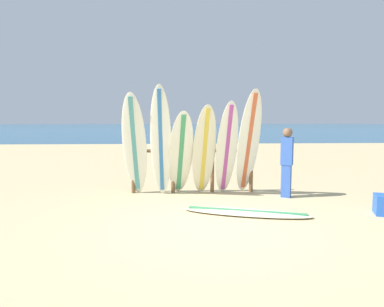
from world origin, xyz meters
name	(u,v)px	position (x,y,z in m)	size (l,w,h in m)	color
ground_plane	(216,227)	(0.00, 0.00, 0.00)	(120.00, 120.00, 0.00)	tan
ocean_water	(178,128)	(0.00, 58.00, 0.00)	(120.00, 80.00, 0.01)	#1E5984
surfboard_rack	(193,162)	(-0.24, 2.60, 0.71)	(2.90, 0.09, 1.14)	brown
surfboard_leaning_far_left	(134,145)	(-1.57, 2.34, 1.16)	(0.63, 0.74, 2.32)	white
surfboard_leaning_left	(161,141)	(-0.97, 2.22, 1.24)	(0.51, 0.68, 2.48)	white
surfboard_leaning_center_left	(181,153)	(-0.53, 2.29, 0.96)	(0.68, 0.99, 1.92)	silver
surfboard_leaning_center	(204,150)	(0.00, 2.28, 1.03)	(0.63, 0.81, 2.06)	beige
surfboard_leaning_center_right	(227,149)	(0.51, 2.26, 1.07)	(0.58, 0.80, 2.14)	silver
surfboard_leaning_right	(249,143)	(1.02, 2.31, 1.20)	(0.61, 0.96, 2.40)	white
surfboard_lying_on_sand	(246,212)	(0.63, 0.69, 0.04)	(2.39, 1.19, 0.08)	beige
beachgoer_standing	(287,159)	(1.80, 1.97, 0.85)	(0.29, 0.26, 1.55)	#3359B2
small_boat_offshore	(139,130)	(-4.97, 36.63, 0.26)	(1.57, 2.34, 0.71)	#333842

